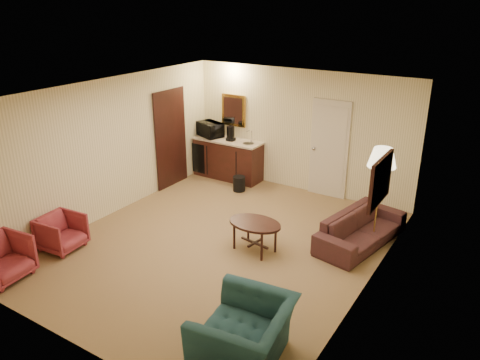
% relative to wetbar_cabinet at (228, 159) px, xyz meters
% --- Properties ---
extents(ground, '(6.00, 6.00, 0.00)m').
position_rel_wetbar_cabinet_xyz_m(ground, '(1.65, -2.72, -0.46)').
color(ground, '#94734B').
rests_on(ground, ground).
extents(room_walls, '(5.02, 6.01, 2.61)m').
position_rel_wetbar_cabinet_xyz_m(room_walls, '(1.55, -1.95, 1.26)').
color(room_walls, beige).
rests_on(room_walls, ground).
extents(wetbar_cabinet, '(1.64, 0.58, 0.92)m').
position_rel_wetbar_cabinet_xyz_m(wetbar_cabinet, '(0.00, 0.00, 0.00)').
color(wetbar_cabinet, '#3C1713').
rests_on(wetbar_cabinet, ground).
extents(sofa, '(0.92, 1.97, 0.74)m').
position_rel_wetbar_cabinet_xyz_m(sofa, '(3.66, -1.42, -0.09)').
color(sofa, black).
rests_on(sofa, ground).
extents(teal_armchair, '(0.87, 1.21, 0.98)m').
position_rel_wetbar_cabinet_xyz_m(teal_armchair, '(3.44, -4.85, 0.03)').
color(teal_armchair, '#1E494C').
rests_on(teal_armchair, ground).
extents(rose_chair_near, '(0.65, 0.69, 0.66)m').
position_rel_wetbar_cabinet_xyz_m(rose_chair_near, '(-0.50, -4.25, -0.13)').
color(rose_chair_near, '#9B3239').
rests_on(rose_chair_near, ground).
extents(rose_chair_far, '(0.74, 0.78, 0.73)m').
position_rel_wetbar_cabinet_xyz_m(rose_chair_far, '(-0.50, -5.31, -0.09)').
color(rose_chair_far, '#9B3239').
rests_on(rose_chair_far, ground).
extents(coffee_table, '(0.99, 0.75, 0.52)m').
position_rel_wetbar_cabinet_xyz_m(coffee_table, '(2.25, -2.59, -0.20)').
color(coffee_table, black).
rests_on(coffee_table, ground).
extents(floor_lamp, '(0.58, 0.58, 1.73)m').
position_rel_wetbar_cabinet_xyz_m(floor_lamp, '(3.85, -1.32, 0.40)').
color(floor_lamp, gold).
rests_on(floor_lamp, ground).
extents(waste_bin, '(0.31, 0.31, 0.33)m').
position_rel_wetbar_cabinet_xyz_m(waste_bin, '(0.65, -0.55, -0.30)').
color(waste_bin, black).
rests_on(waste_bin, ground).
extents(microwave, '(0.68, 0.52, 0.41)m').
position_rel_wetbar_cabinet_xyz_m(microwave, '(-0.50, 0.01, 0.67)').
color(microwave, black).
rests_on(microwave, wetbar_cabinet).
extents(coffee_maker, '(0.20, 0.20, 0.33)m').
position_rel_wetbar_cabinet_xyz_m(coffee_maker, '(0.09, -0.02, 0.63)').
color(coffee_maker, black).
rests_on(coffee_maker, wetbar_cabinet).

